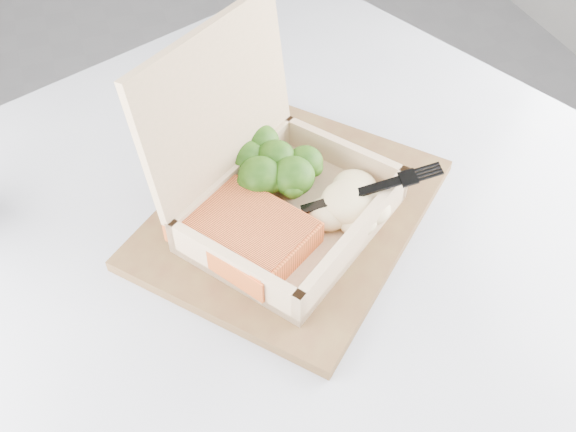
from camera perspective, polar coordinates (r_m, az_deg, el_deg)
name	(u,v)px	position (r m, az deg, el deg)	size (l,w,h in m)	color
cafe_table	(290,335)	(0.86, 0.22, -10.57)	(1.14, 1.14, 0.76)	black
serving_tray	(292,212)	(0.72, 0.33, 0.33)	(0.33, 0.26, 0.01)	brown
takeout_container	(268,179)	(0.68, -1.77, 3.33)	(0.28, 0.28, 0.20)	tan
salmon_fillet	(243,232)	(0.66, -3.98, -1.41)	(0.10, 0.13, 0.03)	orange
broccoli_pile	(276,165)	(0.72, -1.08, 4.55)	(0.11, 0.11, 0.04)	#366616
mashed_potatoes	(349,202)	(0.69, 5.47, 1.26)	(0.10, 0.09, 0.03)	beige
plastic_fork	(332,197)	(0.67, 3.93, 1.67)	(0.15, 0.05, 0.03)	black
receipt	(201,129)	(0.84, -7.70, 7.65)	(0.08, 0.14, 0.00)	white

